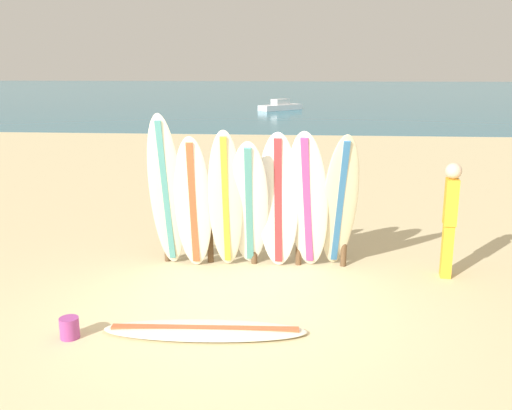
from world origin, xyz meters
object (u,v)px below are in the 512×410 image
Objects in this scene: surfboard_rack at (254,222)px; surfboard_leaning_right at (308,202)px; surfboard_leaning_far_right at (340,204)px; surfboard_leaning_center_left at (226,202)px; surfboard_leaning_center at (249,206)px; small_boat_offshore at (280,106)px; sand_bucket at (69,328)px; surfboard_lying_on_sand at (205,330)px; surfboard_leaning_center_right at (278,202)px; beachgoer_standing at (450,215)px; surfboard_leaning_left at (193,204)px; surfboard_leaning_far_left at (166,193)px.

surfboard_leaning_right is (0.77, -0.32, 0.39)m from surfboard_rack.
surfboard_leaning_center_left is at bearing -176.35° from surfboard_leaning_far_right.
surfboard_leaning_center is 0.81m from surfboard_leaning_right.
surfboard_leaning_center_left is (-0.36, -0.43, 0.40)m from surfboard_rack.
surfboard_leaning_center_left is 0.73× the size of small_boat_offshore.
surfboard_leaning_far_right is 3.85m from sand_bucket.
small_boat_offshore is at bearing 90.93° from surfboard_lying_on_sand.
surfboard_leaning_center_right is 0.85m from surfboard_leaning_far_right.
surfboard_leaning_center_right reaches higher than surfboard_leaning_center.
small_boat_offshore is (-0.52, 31.79, 0.22)m from surfboard_lying_on_sand.
surfboard_leaning_right is at bearing 179.28° from surfboard_leaning_far_right.
surfboard_leaning_far_right is (0.44, -0.01, -0.01)m from surfboard_leaning_right.
surfboard_lying_on_sand is (-1.12, -2.00, -1.00)m from surfboard_leaning_right.
surfboard_lying_on_sand is 3.76m from beachgoer_standing.
surfboard_leaning_left is 0.97× the size of surfboard_leaning_far_right.
surfboard_lying_on_sand is 1.42× the size of beachgoer_standing.
surfboard_leaning_far_right is at bearing 36.52° from sand_bucket.
surfboard_leaning_center is 0.85× the size of surfboard_lying_on_sand.
surfboard_leaning_center_right is at bearing 177.24° from surfboard_leaning_far_right.
surfboard_leaning_far_left is at bearing -177.95° from surfboard_leaning_right.
surfboard_leaning_far_left is 1.18× the size of surfboard_leaning_center.
surfboard_leaning_center_left reaches higher than beachgoer_standing.
surfboard_rack is 11.78× the size of sand_bucket.
surfboard_leaning_center is 1.21× the size of beachgoer_standing.
surfboard_leaning_left is 0.69× the size of small_boat_offshore.
surfboard_leaning_right is (0.81, 0.03, 0.06)m from surfboard_leaning_center.
surfboard_rack is 2.74m from beachgoer_standing.
surfboard_rack is at bearing 24.38° from surfboard_leaning_left.
sand_bucket is at bearing -143.48° from surfboard_leaning_far_right.
surfboard_leaning_center_left reaches higher than surfboard_rack.
surfboard_leaning_far_left is 1.00× the size of surfboard_lying_on_sand.
surfboard_leaning_left is (0.38, 0.01, -0.16)m from surfboard_leaning_far_left.
surfboard_leaning_center_left is 1.03× the size of surfboard_leaning_center_right.
surfboard_leaning_left is 29.85m from small_boat_offshore.
surfboard_leaning_far_left reaches higher than surfboard_leaning_center_left.
sand_bucket is (-0.93, -32.01, -0.14)m from small_boat_offshore.
small_boat_offshore is at bearing 92.36° from surfboard_leaning_center_right.
surfboard_leaning_right is at bearing 2.01° from surfboard_leaning_left.
surfboard_leaning_far_left is at bearing -162.05° from surfboard_rack.
sand_bucket is (-1.43, -2.12, -0.93)m from surfboard_leaning_center_left.
beachgoer_standing is at bearing 26.40° from sand_bucket.
surfboard_leaning_center_left is 1.58m from surfboard_leaning_far_right.
surfboard_leaning_far_left is 29.87m from small_boat_offshore.
beachgoer_standing is (1.50, 0.01, -0.14)m from surfboard_leaning_far_right.
surfboard_leaning_right is 29.84m from small_boat_offshore.
surfboard_leaning_right is at bearing 5.36° from surfboard_leaning_center_left.
surfboard_rack reaches higher than small_boat_offshore.
surfboard_leaning_center is at bearing -177.55° from surfboard_leaning_right.
surfboard_leaning_far_right is at bearing -15.01° from surfboard_rack.
surfboard_leaning_left is 2.04m from surfboard_leaning_far_right.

